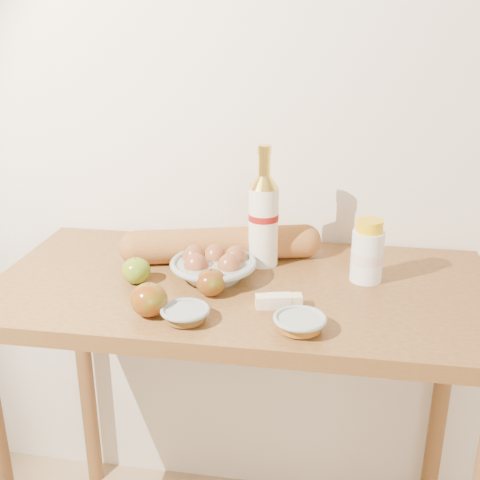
% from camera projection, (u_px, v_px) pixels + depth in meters
% --- Properties ---
extents(back_wall, '(3.50, 0.02, 2.60)m').
position_uv_depth(back_wall, '(261.00, 95.00, 1.61)').
color(back_wall, white).
rests_on(back_wall, ground).
extents(table, '(1.20, 0.60, 0.90)m').
position_uv_depth(table, '(242.00, 327.00, 1.49)').
color(table, olive).
rests_on(table, ground).
extents(bourbon_bottle, '(0.09, 0.09, 0.31)m').
position_uv_depth(bourbon_bottle, '(263.00, 218.00, 1.51)').
color(bourbon_bottle, white).
rests_on(bourbon_bottle, table).
extents(cream_bottle, '(0.09, 0.09, 0.15)m').
position_uv_depth(cream_bottle, '(367.00, 253.00, 1.44)').
color(cream_bottle, white).
rests_on(cream_bottle, table).
extents(egg_bowl, '(0.23, 0.23, 0.07)m').
position_uv_depth(egg_bowl, '(214.00, 267.00, 1.46)').
color(egg_bowl, '#919E98').
rests_on(egg_bowl, table).
extents(baguette, '(0.53, 0.23, 0.09)m').
position_uv_depth(baguette, '(222.00, 244.00, 1.56)').
color(baguette, '#B27136').
rests_on(baguette, table).
extents(apple_yellowgreen, '(0.08, 0.08, 0.06)m').
position_uv_depth(apple_yellowgreen, '(136.00, 271.00, 1.43)').
color(apple_yellowgreen, olive).
rests_on(apple_yellowgreen, table).
extents(apple_redgreen_front, '(0.08, 0.08, 0.07)m').
position_uv_depth(apple_redgreen_front, '(149.00, 300.00, 1.28)').
color(apple_redgreen_front, '#980809').
rests_on(apple_redgreen_front, table).
extents(apple_redgreen_right, '(0.09, 0.09, 0.06)m').
position_uv_depth(apple_redgreen_right, '(211.00, 282.00, 1.37)').
color(apple_redgreen_right, maroon).
rests_on(apple_redgreen_right, table).
extents(sugar_bowl, '(0.14, 0.14, 0.03)m').
position_uv_depth(sugar_bowl, '(185.00, 314.00, 1.26)').
color(sugar_bowl, gray).
rests_on(sugar_bowl, table).
extents(syrup_bowl, '(0.15, 0.15, 0.03)m').
position_uv_depth(syrup_bowl, '(300.00, 323.00, 1.22)').
color(syrup_bowl, '#98A6A0').
rests_on(syrup_bowl, table).
extents(butter_stick, '(0.11, 0.05, 0.03)m').
position_uv_depth(butter_stick, '(279.00, 301.00, 1.32)').
color(butter_stick, '#F0E6BA').
rests_on(butter_stick, table).
extents(apple_extra, '(0.09, 0.09, 0.06)m').
position_uv_depth(apple_extra, '(211.00, 283.00, 1.37)').
color(apple_extra, maroon).
rests_on(apple_extra, table).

